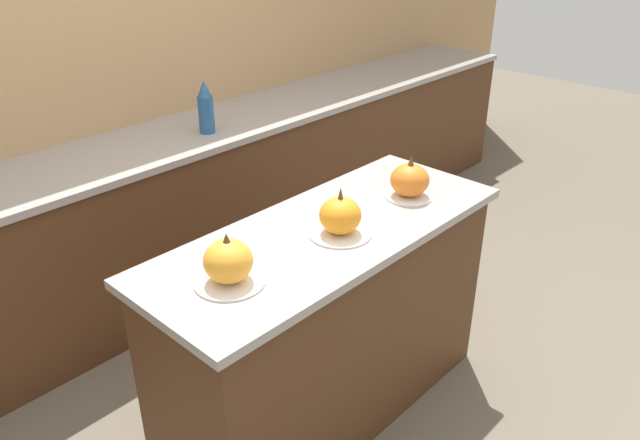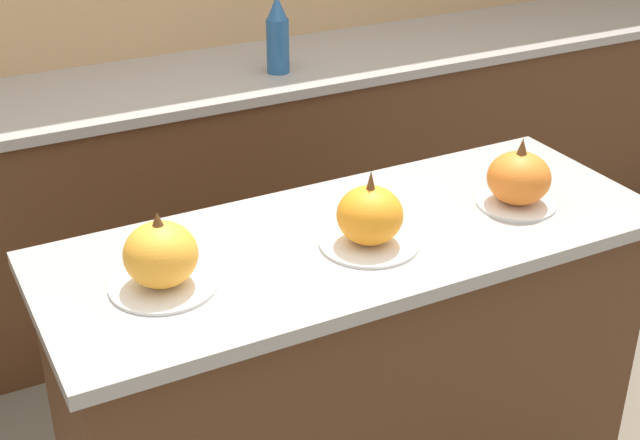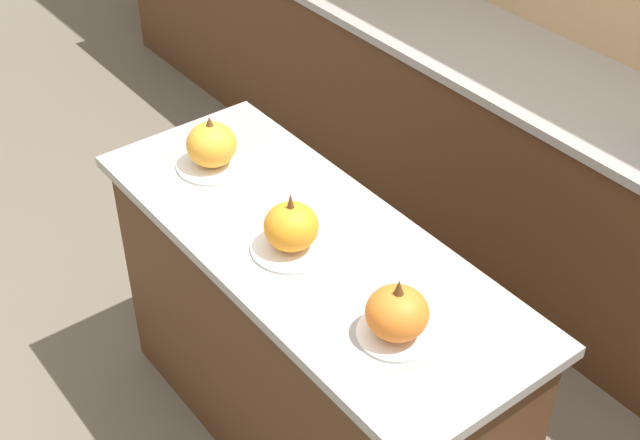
% 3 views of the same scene
% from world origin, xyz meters
% --- Properties ---
extents(ground_plane, '(12.00, 12.00, 0.00)m').
position_xyz_m(ground_plane, '(0.00, 0.00, 0.00)').
color(ground_plane, '#665B4C').
extents(kitchen_island, '(1.51, 0.59, 0.89)m').
position_xyz_m(kitchen_island, '(0.00, 0.00, 0.45)').
color(kitchen_island, '#4C2D19').
rests_on(kitchen_island, ground_plane).
extents(back_counter, '(6.00, 0.60, 0.90)m').
position_xyz_m(back_counter, '(0.00, 1.27, 0.45)').
color(back_counter, '#4C2D19').
rests_on(back_counter, ground_plane).
extents(pumpkin_cake_left, '(0.23, 0.23, 0.18)m').
position_xyz_m(pumpkin_cake_left, '(-0.48, -0.01, 0.97)').
color(pumpkin_cake_left, white).
rests_on(pumpkin_cake_left, kitchen_island).
extents(pumpkin_cake_center, '(0.23, 0.23, 0.19)m').
position_xyz_m(pumpkin_cake_center, '(-0.00, -0.06, 0.96)').
color(pumpkin_cake_center, white).
rests_on(pumpkin_cake_center, kitchen_island).
extents(pumpkin_cake_right, '(0.20, 0.20, 0.18)m').
position_xyz_m(pumpkin_cake_right, '(0.43, -0.05, 0.96)').
color(pumpkin_cake_right, white).
rests_on(pumpkin_cake_right, kitchen_island).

